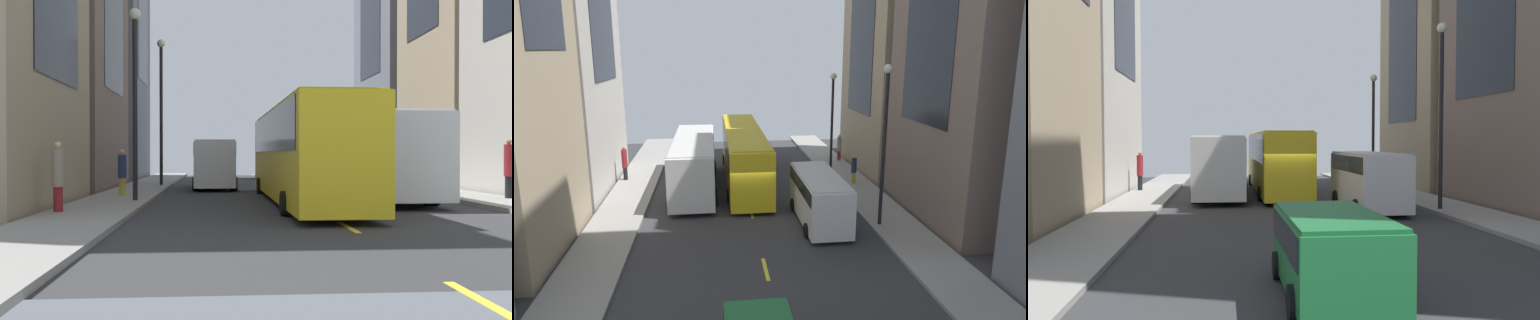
# 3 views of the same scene
# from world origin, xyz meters

# --- Properties ---
(ground_plane) EXTENTS (41.02, 41.02, 0.00)m
(ground_plane) POSITION_xyz_m (0.00, 0.00, 0.00)
(ground_plane) COLOR #333335
(sidewalk_west) EXTENTS (2.67, 44.00, 0.15)m
(sidewalk_west) POSITION_xyz_m (-7.17, 0.00, 0.07)
(sidewalk_west) COLOR gray
(sidewalk_west) RESTS_ON ground
(sidewalk_east) EXTENTS (2.67, 44.00, 0.15)m
(sidewalk_east) POSITION_xyz_m (7.17, 0.00, 0.07)
(sidewalk_east) COLOR gray
(sidewalk_east) RESTS_ON ground
(lane_stripe_0) EXTENTS (0.16, 2.00, 0.01)m
(lane_stripe_0) POSITION_xyz_m (0.00, -21.00, 0.01)
(lane_stripe_0) COLOR yellow
(lane_stripe_0) RESTS_ON ground
(lane_stripe_1) EXTENTS (0.16, 2.00, 0.01)m
(lane_stripe_1) POSITION_xyz_m (0.00, -14.00, 0.01)
(lane_stripe_1) COLOR yellow
(lane_stripe_1) RESTS_ON ground
(lane_stripe_2) EXTENTS (0.16, 2.00, 0.01)m
(lane_stripe_2) POSITION_xyz_m (0.00, -7.00, 0.01)
(lane_stripe_2) COLOR yellow
(lane_stripe_2) RESTS_ON ground
(lane_stripe_3) EXTENTS (0.16, 2.00, 0.01)m
(lane_stripe_3) POSITION_xyz_m (0.00, 0.00, 0.01)
(lane_stripe_3) COLOR yellow
(lane_stripe_3) RESTS_ON ground
(lane_stripe_4) EXTENTS (0.16, 2.00, 0.01)m
(lane_stripe_4) POSITION_xyz_m (0.00, 7.00, 0.01)
(lane_stripe_4) COLOR yellow
(lane_stripe_4) RESTS_ON ground
(lane_stripe_5) EXTENTS (0.16, 2.00, 0.01)m
(lane_stripe_5) POSITION_xyz_m (0.00, 14.00, 0.01)
(lane_stripe_5) COLOR yellow
(lane_stripe_5) RESTS_ON ground
(lane_stripe_6) EXTENTS (0.16, 2.00, 0.01)m
(lane_stripe_6) POSITION_xyz_m (0.00, 21.00, 0.01)
(lane_stripe_6) COLOR yellow
(lane_stripe_6) RESTS_ON ground
(city_bus_white) EXTENTS (2.81, 11.17, 3.35)m
(city_bus_white) POSITION_xyz_m (-3.25, 4.89, 2.01)
(city_bus_white) COLOR silver
(city_bus_white) RESTS_ON ground
(streetcar_yellow) EXTENTS (2.70, 14.97, 3.59)m
(streetcar_yellow) POSITION_xyz_m (0.06, 6.65, 2.13)
(streetcar_yellow) COLOR yellow
(streetcar_yellow) RESTS_ON ground
(delivery_van_white) EXTENTS (2.25, 6.17, 2.58)m
(delivery_van_white) POSITION_xyz_m (3.38, -2.02, 1.52)
(delivery_van_white) COLOR white
(delivery_van_white) RESTS_ON ground
(car_green_0) EXTENTS (2.08, 4.22, 1.66)m
(car_green_0) POSITION_xyz_m (-0.89, -14.18, 0.98)
(car_green_0) COLOR #1E7238
(car_green_0) RESTS_ON ground
(pedestrian_crossing_near) EXTENTS (0.36, 0.36, 1.91)m
(pedestrian_crossing_near) POSITION_xyz_m (7.24, 4.42, 1.16)
(pedestrian_crossing_near) COLOR gold
(pedestrian_crossing_near) RESTS_ON ground
(pedestrian_waiting_curb) EXTENTS (0.37, 0.37, 2.30)m
(pedestrian_waiting_curb) POSITION_xyz_m (-8.02, 7.14, 1.36)
(pedestrian_waiting_curb) COLOR black
(pedestrian_waiting_curb) RESTS_ON ground
(pedestrian_crossing_mid) EXTENTS (0.36, 0.36, 2.10)m
(pedestrian_crossing_mid) POSITION_xyz_m (8.04, 10.96, 1.25)
(pedestrian_crossing_mid) COLOR maroon
(pedestrian_crossing_mid) RESTS_ON ground
(traffic_light_near_corner) EXTENTS (0.32, 0.44, 6.58)m
(traffic_light_near_corner) POSITION_xyz_m (-6.24, -15.75, 4.67)
(traffic_light_near_corner) COLOR black
(traffic_light_near_corner) RESTS_ON ground
(streetlamp_near) EXTENTS (0.44, 0.44, 8.03)m
(streetlamp_near) POSITION_xyz_m (6.34, -3.01, 4.99)
(streetlamp_near) COLOR black
(streetlamp_near) RESTS_ON ground
(streetlamp_far) EXTENTS (0.44, 0.44, 7.13)m
(streetlamp_far) POSITION_xyz_m (6.34, 7.02, 4.51)
(streetlamp_far) COLOR black
(streetlamp_far) RESTS_ON ground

